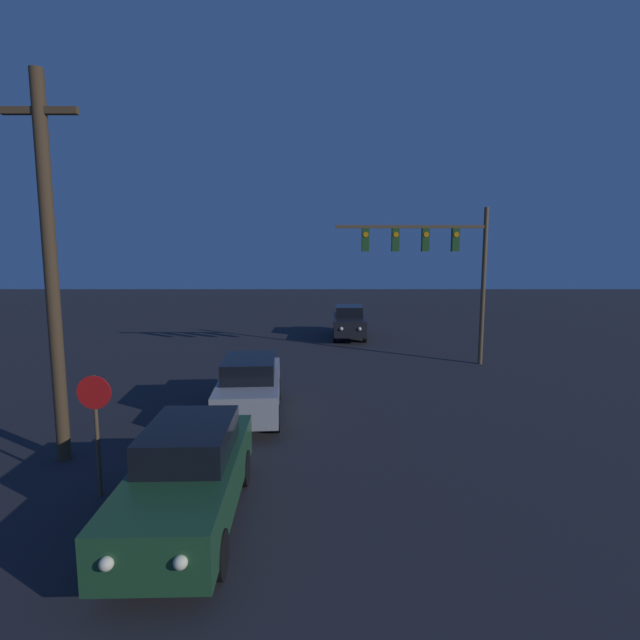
# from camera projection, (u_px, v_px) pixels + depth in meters

# --- Properties ---
(car_near) EXTENTS (1.74, 4.63, 1.66)m
(car_near) POSITION_uv_depth(u_px,v_px,m) (186.00, 475.00, 8.24)
(car_near) COLOR #1E4728
(car_near) RESTS_ON ground_plane
(car_mid) EXTENTS (1.93, 4.68, 1.66)m
(car_mid) POSITION_uv_depth(u_px,v_px,m) (248.00, 386.00, 13.74)
(car_mid) COLOR #99999E
(car_mid) RESTS_ON ground_plane
(car_far) EXTENTS (1.75, 4.63, 1.66)m
(car_far) POSITION_uv_depth(u_px,v_px,m) (347.00, 321.00, 26.27)
(car_far) COLOR black
(car_far) RESTS_ON ground_plane
(traffic_signal_mast) EXTENTS (5.96, 0.30, 6.22)m
(traffic_signal_mast) POSITION_uv_depth(u_px,v_px,m) (434.00, 255.00, 19.60)
(traffic_signal_mast) COLOR brown
(traffic_signal_mast) RESTS_ON ground_plane
(stop_sign) EXTENTS (0.62, 0.07, 2.30)m
(stop_sign) POSITION_uv_depth(u_px,v_px,m) (93.00, 415.00, 9.04)
(stop_sign) COLOR brown
(stop_sign) RESTS_ON ground_plane
(utility_pole) EXTENTS (1.54, 0.28, 8.11)m
(utility_pole) POSITION_uv_depth(u_px,v_px,m) (48.00, 267.00, 10.33)
(utility_pole) COLOR #4C3823
(utility_pole) RESTS_ON ground_plane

